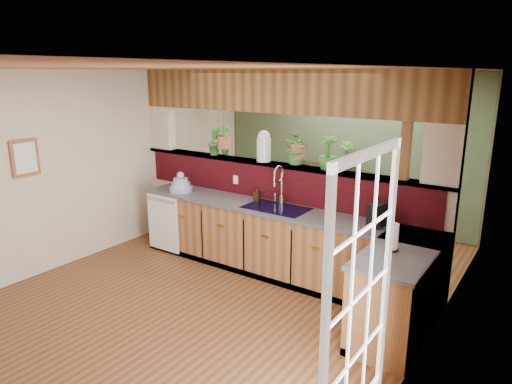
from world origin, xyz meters
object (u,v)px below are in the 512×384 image
Objects in this scene: coffee_maker at (378,216)px; faucet at (279,183)px; soap_dispenser at (257,194)px; shelving_console at (328,195)px; paper_towel at (392,237)px; dish_stack at (181,185)px; glass_jar at (264,146)px.

faucet is at bearing -168.72° from coffee_maker.
shelving_console is (0.03, 2.13, -0.49)m from soap_dispenser.
paper_towel is (1.72, -0.72, -0.15)m from faucet.
soap_dispenser is at bearing 10.99° from dish_stack.
dish_stack is at bearing -169.01° from soap_dispenser.
paper_towel is (0.37, -0.60, 0.01)m from coffee_maker.
paper_towel is at bearing -32.78° from shelving_console.
faucet is at bearing -59.95° from shelving_console.
dish_stack is 1.24× the size of coffee_maker.
faucet reaches higher than paper_towel.
dish_stack is 2.87m from coffee_maker.
paper_towel is 3.53m from shelving_console.
soap_dispenser is 2.18m from paper_towel.
dish_stack reaches higher than paper_towel.
dish_stack reaches higher than soap_dispenser.
coffee_maker reaches higher than soap_dispenser.
coffee_maker is at bearing -10.94° from glass_jar.
coffee_maker is 1.87m from glass_jar.
glass_jar reaches higher than shelving_console.
faucet reaches higher than shelving_console.
soap_dispenser is 1.70m from coffee_maker.
paper_towel is 0.19× the size of shelving_console.
glass_jar is (-0.05, 0.23, 0.61)m from soap_dispenser.
soap_dispenser reaches higher than shelving_console.
paper_towel reaches higher than coffee_maker.
soap_dispenser is (1.17, 0.23, 0.00)m from dish_stack.
coffee_maker is 2.84m from shelving_console.
dish_stack is 1.36m from glass_jar.
dish_stack is 0.22× the size of shelving_console.
faucet is at bearing 8.69° from dish_stack.
glass_jar is at bearing -174.91° from coffee_maker.
soap_dispenser is (-0.34, -0.00, -0.19)m from faucet.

